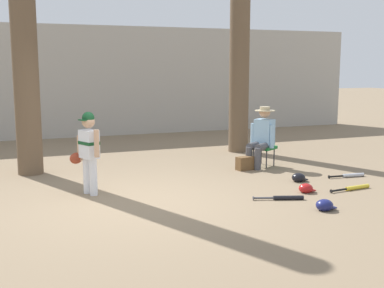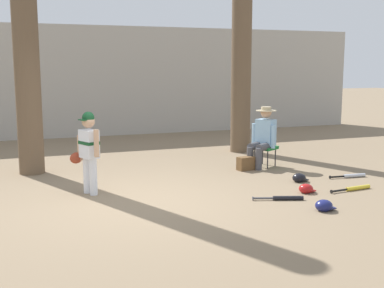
{
  "view_description": "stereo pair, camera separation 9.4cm",
  "coord_description": "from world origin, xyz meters",
  "px_view_note": "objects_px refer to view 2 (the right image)",
  "views": [
    {
      "loc": [
        -1.75,
        -6.9,
        2.0
      ],
      "look_at": [
        1.06,
        0.46,
        0.75
      ],
      "focal_mm": 46.12,
      "sensor_mm": 36.0,
      "label": 1
    },
    {
      "loc": [
        -1.66,
        -6.94,
        2.0
      ],
      "look_at": [
        1.06,
        0.46,
        0.75
      ],
      "focal_mm": 46.12,
      "sensor_mm": 36.0,
      "label": 2
    }
  ],
  "objects_px": {
    "young_ballplayer": "(88,147)",
    "batting_helmet_navy": "(324,206)",
    "handbag_beside_stool": "(246,163)",
    "bat_aluminum_silver": "(352,176)",
    "tree_near_player": "(24,20)",
    "batting_helmet_black": "(299,178)",
    "bat_black_composite": "(284,198)",
    "bat_yellow_trainer": "(355,188)",
    "tree_behind_spectator": "(241,60)",
    "seated_spectator": "(263,135)",
    "folding_stool": "(265,148)",
    "batting_helmet_red": "(306,189)"
  },
  "relations": [
    {
      "from": "young_ballplayer",
      "to": "batting_helmet_navy",
      "type": "height_order",
      "value": "young_ballplayer"
    },
    {
      "from": "handbag_beside_stool",
      "to": "bat_aluminum_silver",
      "type": "xyz_separation_m",
      "value": [
        1.5,
        -1.26,
        -0.1
      ]
    },
    {
      "from": "tree_near_player",
      "to": "handbag_beside_stool",
      "type": "bearing_deg",
      "value": -16.19
    },
    {
      "from": "bat_aluminum_silver",
      "to": "batting_helmet_black",
      "type": "height_order",
      "value": "batting_helmet_black"
    },
    {
      "from": "young_ballplayer",
      "to": "handbag_beside_stool",
      "type": "height_order",
      "value": "young_ballplayer"
    },
    {
      "from": "young_ballplayer",
      "to": "bat_black_composite",
      "type": "xyz_separation_m",
      "value": [
        2.69,
        -1.39,
        -0.71
      ]
    },
    {
      "from": "handbag_beside_stool",
      "to": "bat_yellow_trainer",
      "type": "relative_size",
      "value": 0.42
    },
    {
      "from": "tree_behind_spectator",
      "to": "bat_black_composite",
      "type": "height_order",
      "value": "tree_behind_spectator"
    },
    {
      "from": "young_ballplayer",
      "to": "seated_spectator",
      "type": "height_order",
      "value": "young_ballplayer"
    },
    {
      "from": "batting_helmet_black",
      "to": "bat_black_composite",
      "type": "bearing_deg",
      "value": -132.33
    },
    {
      "from": "handbag_beside_stool",
      "to": "bat_aluminum_silver",
      "type": "distance_m",
      "value": 1.96
    },
    {
      "from": "tree_near_player",
      "to": "folding_stool",
      "type": "height_order",
      "value": "tree_near_player"
    },
    {
      "from": "seated_spectator",
      "to": "folding_stool",
      "type": "bearing_deg",
      "value": 30.3
    },
    {
      "from": "tree_behind_spectator",
      "to": "batting_helmet_navy",
      "type": "bearing_deg",
      "value": -101.86
    },
    {
      "from": "bat_yellow_trainer",
      "to": "batting_helmet_red",
      "type": "relative_size",
      "value": 2.96
    },
    {
      "from": "tree_near_player",
      "to": "handbag_beside_stool",
      "type": "height_order",
      "value": "tree_near_player"
    },
    {
      "from": "tree_near_player",
      "to": "bat_black_composite",
      "type": "height_order",
      "value": "tree_near_player"
    },
    {
      "from": "young_ballplayer",
      "to": "folding_stool",
      "type": "xyz_separation_m",
      "value": [
        3.65,
        0.97,
        -0.38
      ]
    },
    {
      "from": "batting_helmet_black",
      "to": "batting_helmet_navy",
      "type": "bearing_deg",
      "value": -111.12
    },
    {
      "from": "batting_helmet_red",
      "to": "bat_black_composite",
      "type": "bearing_deg",
      "value": -154.89
    },
    {
      "from": "bat_yellow_trainer",
      "to": "tree_behind_spectator",
      "type": "bearing_deg",
      "value": 92.19
    },
    {
      "from": "bat_yellow_trainer",
      "to": "bat_black_composite",
      "type": "distance_m",
      "value": 1.4
    },
    {
      "from": "bat_yellow_trainer",
      "to": "batting_helmet_red",
      "type": "bearing_deg",
      "value": 171.09
    },
    {
      "from": "folding_stool",
      "to": "batting_helmet_red",
      "type": "relative_size",
      "value": 2.0
    },
    {
      "from": "folding_stool",
      "to": "handbag_beside_stool",
      "type": "xyz_separation_m",
      "value": [
        -0.52,
        -0.2,
        -0.23
      ]
    },
    {
      "from": "tree_near_player",
      "to": "tree_behind_spectator",
      "type": "distance_m",
      "value": 4.84
    },
    {
      "from": "bat_black_composite",
      "to": "batting_helmet_black",
      "type": "height_order",
      "value": "batting_helmet_black"
    },
    {
      "from": "folding_stool",
      "to": "seated_spectator",
      "type": "relative_size",
      "value": 0.46
    },
    {
      "from": "batting_helmet_black",
      "to": "bat_aluminum_silver",
      "type": "bearing_deg",
      "value": -2.23
    },
    {
      "from": "tree_behind_spectator",
      "to": "batting_helmet_red",
      "type": "xyz_separation_m",
      "value": [
        -0.69,
        -3.86,
        -2.08
      ]
    },
    {
      "from": "tree_behind_spectator",
      "to": "batting_helmet_navy",
      "type": "relative_size",
      "value": 17.08
    },
    {
      "from": "bat_yellow_trainer",
      "to": "batting_helmet_navy",
      "type": "relative_size",
      "value": 2.75
    },
    {
      "from": "bat_yellow_trainer",
      "to": "batting_helmet_black",
      "type": "xyz_separation_m",
      "value": [
        -0.53,
        0.82,
        0.04
      ]
    },
    {
      "from": "tree_near_player",
      "to": "bat_yellow_trainer",
      "type": "height_order",
      "value": "tree_near_player"
    },
    {
      "from": "seated_spectator",
      "to": "bat_aluminum_silver",
      "type": "relative_size",
      "value": 1.66
    },
    {
      "from": "tree_behind_spectator",
      "to": "seated_spectator",
      "type": "relative_size",
      "value": 4.18
    },
    {
      "from": "folding_stool",
      "to": "batting_helmet_red",
      "type": "distance_m",
      "value": 2.17
    },
    {
      "from": "folding_stool",
      "to": "batting_helmet_red",
      "type": "xyz_separation_m",
      "value": [
        -0.41,
        -2.11,
        -0.3
      ]
    },
    {
      "from": "batting_helmet_black",
      "to": "batting_helmet_red",
      "type": "xyz_separation_m",
      "value": [
        -0.31,
        -0.69,
        -0.0
      ]
    },
    {
      "from": "bat_aluminum_silver",
      "to": "bat_black_composite",
      "type": "xyz_separation_m",
      "value": [
        -1.94,
        -0.91,
        0.0
      ]
    },
    {
      "from": "tree_behind_spectator",
      "to": "batting_helmet_black",
      "type": "xyz_separation_m",
      "value": [
        -0.38,
        -3.17,
        -2.07
      ]
    },
    {
      "from": "tree_behind_spectator",
      "to": "handbag_beside_stool",
      "type": "height_order",
      "value": "tree_behind_spectator"
    },
    {
      "from": "young_ballplayer",
      "to": "bat_yellow_trainer",
      "type": "bearing_deg",
      "value": -17.21
    },
    {
      "from": "seated_spectator",
      "to": "bat_black_composite",
      "type": "xyz_separation_m",
      "value": [
        -0.87,
        -2.32,
        -0.61
      ]
    },
    {
      "from": "tree_behind_spectator",
      "to": "bat_black_composite",
      "type": "relative_size",
      "value": 6.69
    },
    {
      "from": "tree_behind_spectator",
      "to": "bat_aluminum_silver",
      "type": "distance_m",
      "value": 3.9
    },
    {
      "from": "young_ballplayer",
      "to": "bat_black_composite",
      "type": "height_order",
      "value": "young_ballplayer"
    },
    {
      "from": "seated_spectator",
      "to": "bat_yellow_trainer",
      "type": "distance_m",
      "value": 2.33
    },
    {
      "from": "young_ballplayer",
      "to": "bat_black_composite",
      "type": "distance_m",
      "value": 3.12
    },
    {
      "from": "tree_behind_spectator",
      "to": "bat_aluminum_silver",
      "type": "height_order",
      "value": "tree_behind_spectator"
    }
  ]
}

